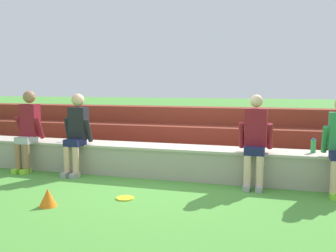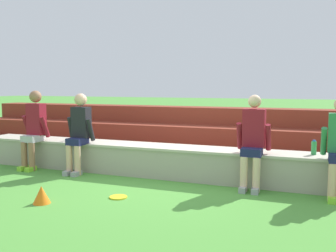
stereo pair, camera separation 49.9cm
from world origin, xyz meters
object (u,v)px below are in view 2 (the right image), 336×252
at_px(person_far_left, 34,127).
at_px(person_left_of_center, 79,131).
at_px(water_bottle_center_gap, 74,135).
at_px(person_center, 253,139).
at_px(frisbee, 118,197).
at_px(water_bottle_mid_left, 314,148).
at_px(sports_cone, 42,195).

bearing_deg(person_far_left, person_left_of_center, -0.26).
bearing_deg(person_far_left, water_bottle_center_gap, 28.16).
distance_m(person_center, frisbee, 2.15).
bearing_deg(water_bottle_mid_left, frisbee, -149.69).
relative_size(person_left_of_center, person_center, 1.00).
bearing_deg(person_left_of_center, water_bottle_center_gap, 135.64).
bearing_deg(person_left_of_center, sports_cone, -71.67).
bearing_deg(person_far_left, person_center, 0.71).
relative_size(person_far_left, frisbee, 5.85).
relative_size(person_center, water_bottle_mid_left, 6.38).
distance_m(person_far_left, sports_cone, 2.40).
xyz_separation_m(person_left_of_center, frisbee, (1.38, -1.10, -0.75)).
relative_size(person_far_left, water_bottle_mid_left, 6.57).
distance_m(person_left_of_center, person_center, 3.04).
relative_size(person_left_of_center, frisbee, 5.66).
bearing_deg(water_bottle_mid_left, person_left_of_center, -174.66).
distance_m(person_far_left, frisbee, 2.73).
bearing_deg(water_bottle_mid_left, person_far_left, -175.79).
relative_size(water_bottle_center_gap, sports_cone, 0.95).
xyz_separation_m(person_left_of_center, person_center, (3.04, 0.05, -0.01)).
distance_m(water_bottle_mid_left, sports_cone, 3.95).
relative_size(person_far_left, person_left_of_center, 1.03).
height_order(person_far_left, person_left_of_center, person_far_left).
bearing_deg(person_center, frisbee, -145.04).
bearing_deg(person_left_of_center, frisbee, -38.60).
xyz_separation_m(person_center, frisbee, (-1.66, -1.16, -0.74)).
xyz_separation_m(person_center, water_bottle_center_gap, (-3.39, 0.29, -0.12)).
distance_m(water_bottle_center_gap, sports_cone, 2.30).
bearing_deg(sports_cone, person_far_left, 132.41).
bearing_deg(person_far_left, sports_cone, -47.59).
bearing_deg(water_bottle_center_gap, water_bottle_mid_left, 0.24).
relative_size(frisbee, sports_cone, 1.06).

